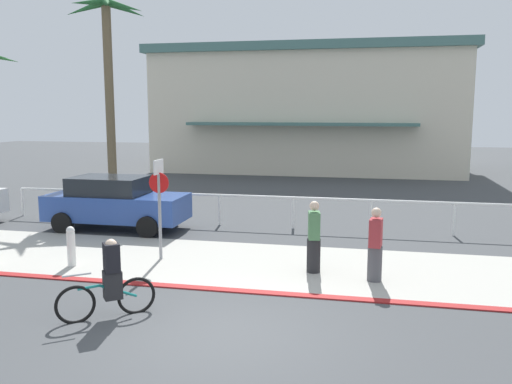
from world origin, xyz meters
name	(u,v)px	position (x,y,z in m)	size (l,w,h in m)	color
ground_plane	(299,219)	(0.00, 10.00, 0.00)	(80.00, 80.00, 0.00)	#424447
sidewalk_strip	(268,265)	(0.00, 4.20, 0.01)	(44.00, 4.00, 0.02)	#ADAAA0
curb_paint	(251,292)	(0.00, 2.20, 0.01)	(44.00, 0.24, 0.03)	maroon
building_backdrop	(310,109)	(-1.55, 26.60, 3.81)	(18.92, 10.61, 7.58)	beige
rail_fence	(293,203)	(0.00, 8.50, 0.84)	(19.73, 0.08, 1.04)	white
stop_sign_bike_lane	(159,195)	(-2.79, 4.16, 1.68)	(0.52, 0.56, 2.56)	gray
bollard_0	(71,246)	(-4.68, 3.12, 0.52)	(0.20, 0.20, 1.00)	white
palm_tree_1	(108,57)	(-8.08, 12.09, 5.88)	(3.35, 3.18, 8.17)	brown
car_blue_1	(115,202)	(-5.53, 7.19, 0.87)	(4.40, 2.02, 1.69)	#284793
cyclist_teal_0	(110,281)	(-2.23, 0.35, 0.69)	(1.48, 1.16, 1.50)	black
pedestrian_0	(314,240)	(1.14, 3.85, 0.79)	(0.37, 0.44, 1.71)	#232326
pedestrian_1	(375,248)	(2.54, 3.47, 0.77)	(0.36, 0.43, 1.67)	#4C4C51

